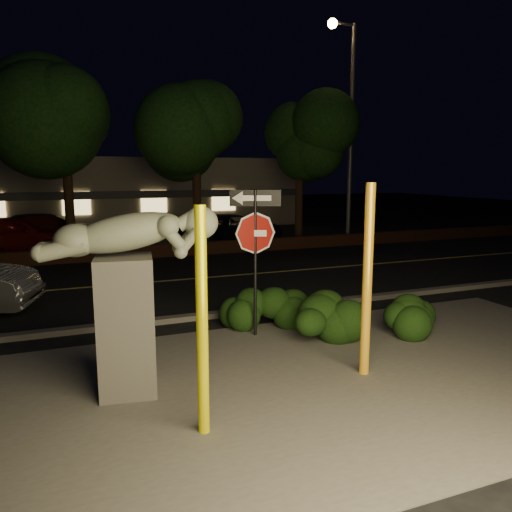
{
  "coord_description": "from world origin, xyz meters",
  "views": [
    {
      "loc": [
        -2.97,
        -7.5,
        3.25
      ],
      "look_at": [
        0.62,
        1.48,
        1.6
      ],
      "focal_mm": 35.0,
      "sensor_mm": 36.0,
      "label": 1
    }
  ],
  "objects": [
    {
      "name": "brick_wall",
      "position": [
        0.0,
        11.3,
        0.25
      ],
      "size": [
        40.0,
        0.35,
        0.5
      ],
      "primitive_type": "cube",
      "color": "#492617",
      "rests_on": "ground"
    },
    {
      "name": "yellow_pole_right",
      "position": [
        1.49,
        -1.05,
        1.54
      ],
      "size": [
        0.15,
        0.15,
        3.08
      ],
      "primitive_type": "cylinder",
      "color": "yellow",
      "rests_on": "ground"
    },
    {
      "name": "yellow_pole_left",
      "position": [
        -1.42,
        -1.86,
        1.43
      ],
      "size": [
        0.14,
        0.14,
        2.87
      ],
      "primitive_type": "cylinder",
      "color": "yellow",
      "rests_on": "ground"
    },
    {
      "name": "parked_car_dark",
      "position": [
        4.21,
        13.31,
        0.7
      ],
      "size": [
        5.5,
        3.89,
        1.39
      ],
      "primitive_type": "imported",
      "rotation": [
        0.0,
        0.0,
        1.92
      ],
      "color": "black",
      "rests_on": "ground"
    },
    {
      "name": "hedge_right",
      "position": [
        1.88,
        0.62,
        0.56
      ],
      "size": [
        1.94,
        1.54,
        1.12
      ],
      "primitive_type": "ellipsoid",
      "rotation": [
        0.0,
        0.0,
        0.42
      ],
      "color": "black",
      "rests_on": "ground"
    },
    {
      "name": "tree_far_d",
      "position": [
        7.5,
        13.3,
        5.42
      ],
      "size": [
        4.4,
        4.4,
        7.42
      ],
      "color": "black",
      "rests_on": "ground"
    },
    {
      "name": "tree_far_c",
      "position": [
        2.5,
        12.8,
        5.66
      ],
      "size": [
        4.8,
        4.8,
        7.84
      ],
      "color": "black",
      "rests_on": "ground"
    },
    {
      "name": "streetlight",
      "position": [
        9.68,
        12.82,
        5.84
      ],
      "size": [
        1.48,
        0.43,
        9.82
      ],
      "rotation": [
        0.0,
        0.0,
        0.07
      ],
      "color": "#47484C",
      "rests_on": "ground"
    },
    {
      "name": "curb",
      "position": [
        0.0,
        2.9,
        0.06
      ],
      "size": [
        80.0,
        0.25,
        0.12
      ],
      "primitive_type": "cube",
      "color": "#4C4944",
      "rests_on": "ground"
    },
    {
      "name": "patio",
      "position": [
        0.0,
        -1.0,
        0.01
      ],
      "size": [
        14.0,
        6.0,
        0.02
      ],
      "primitive_type": "cube",
      "color": "#4C4944",
      "rests_on": "ground"
    },
    {
      "name": "hedge_far_right",
      "position": [
        3.56,
        0.28,
        0.47
      ],
      "size": [
        1.42,
        0.94,
        0.95
      ],
      "primitive_type": "ellipsoid",
      "rotation": [
        0.0,
        0.0,
        -0.07
      ],
      "color": "black",
      "rests_on": "ground"
    },
    {
      "name": "hedge_center",
      "position": [
        0.99,
        1.87,
        0.5
      ],
      "size": [
        2.1,
        1.57,
        0.99
      ],
      "primitive_type": "ellipsoid",
      "rotation": [
        0.0,
        0.0,
        -0.4
      ],
      "color": "black",
      "rests_on": "ground"
    },
    {
      "name": "road",
      "position": [
        0.0,
        7.0,
        0.01
      ],
      "size": [
        80.0,
        8.0,
        0.01
      ],
      "primitive_type": "cube",
      "color": "black",
      "rests_on": "ground"
    },
    {
      "name": "ground",
      "position": [
        0.0,
        10.0,
        0.0
      ],
      "size": [
        90.0,
        90.0,
        0.0
      ],
      "primitive_type": "plane",
      "color": "black",
      "rests_on": "ground"
    },
    {
      "name": "sculpture",
      "position": [
        -2.09,
        -0.33,
        1.69
      ],
      "size": [
        2.58,
        1.04,
        2.75
      ],
      "rotation": [
        0.0,
        0.0,
        -0.15
      ],
      "color": "#4C4944",
      "rests_on": "ground"
    },
    {
      "name": "parked_car_darkred",
      "position": [
        -3.36,
        15.16,
        0.75
      ],
      "size": [
        5.49,
        3.24,
        1.49
      ],
      "primitive_type": "imported",
      "rotation": [
        0.0,
        0.0,
        1.81
      ],
      "color": "#47150C",
      "rests_on": "ground"
    },
    {
      "name": "building",
      "position": [
        0.0,
        24.99,
        2.0
      ],
      "size": [
        22.0,
        10.2,
        4.0
      ],
      "color": "#736E5C",
      "rests_on": "ground"
    },
    {
      "name": "signpost",
      "position": [
        0.56,
        1.37,
        2.06
      ],
      "size": [
        0.93,
        0.38,
        2.9
      ],
      "rotation": [
        0.0,
        0.0,
        -0.37
      ],
      "color": "black",
      "rests_on": "ground"
    },
    {
      "name": "parking_lot",
      "position": [
        0.0,
        17.0,
        0.01
      ],
      "size": [
        40.0,
        12.0,
        0.01
      ],
      "primitive_type": "cube",
      "color": "black",
      "rests_on": "ground"
    },
    {
      "name": "tree_far_b",
      "position": [
        -2.5,
        13.2,
        6.05
      ],
      "size": [
        5.2,
        5.2,
        8.41
      ],
      "color": "black",
      "rests_on": "ground"
    },
    {
      "name": "lane_marking",
      "position": [
        0.0,
        7.0,
        0.02
      ],
      "size": [
        80.0,
        0.12,
        0.0
      ],
      "primitive_type": "cube",
      "color": "gold",
      "rests_on": "road"
    },
    {
      "name": "parked_car_red",
      "position": [
        -4.5,
        14.49,
        0.76
      ],
      "size": [
        4.7,
        2.5,
        1.52
      ],
      "primitive_type": "imported",
      "rotation": [
        0.0,
        0.0,
        1.41
      ],
      "color": "maroon",
      "rests_on": "ground"
    }
  ]
}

